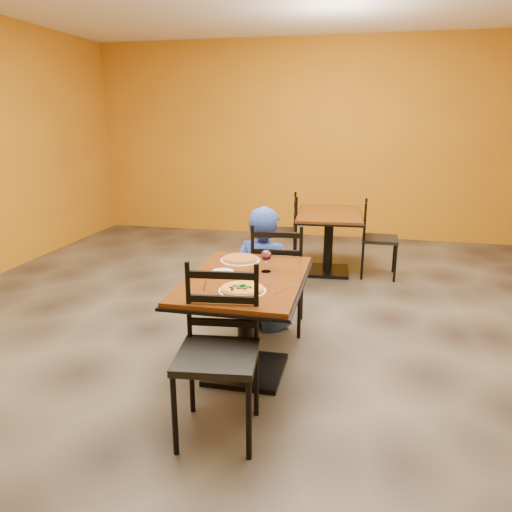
% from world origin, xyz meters
% --- Properties ---
extents(floor, '(7.00, 8.00, 0.01)m').
position_xyz_m(floor, '(0.00, 0.00, 0.00)').
color(floor, black).
rests_on(floor, ground).
extents(wall_back, '(7.00, 0.01, 3.00)m').
position_xyz_m(wall_back, '(0.00, 4.00, 1.50)').
color(wall_back, '#BA7614').
rests_on(wall_back, ground).
extents(table_main, '(0.83, 1.23, 0.75)m').
position_xyz_m(table_main, '(0.00, -0.50, 0.56)').
color(table_main, '#5C2F0E').
rests_on(table_main, floor).
extents(table_second, '(0.84, 1.19, 0.75)m').
position_xyz_m(table_second, '(0.41, 2.06, 0.55)').
color(table_second, '#5C2F0E').
rests_on(table_second, floor).
extents(chair_main_near, '(0.51, 0.51, 1.01)m').
position_xyz_m(chair_main_near, '(0.01, -1.24, 0.51)').
color(chair_main_near, black).
rests_on(chair_main_near, floor).
extents(chair_main_far, '(0.48, 0.48, 0.98)m').
position_xyz_m(chair_main_far, '(0.09, 0.34, 0.49)').
color(chair_main_far, black).
rests_on(chair_main_far, floor).
extents(chair_second_left, '(0.50, 0.50, 0.95)m').
position_xyz_m(chair_second_left, '(-0.19, 2.06, 0.47)').
color(chair_second_left, black).
rests_on(chair_second_left, floor).
extents(chair_second_right, '(0.41, 0.41, 0.91)m').
position_xyz_m(chair_second_right, '(1.01, 2.06, 0.45)').
color(chair_second_right, black).
rests_on(chair_second_right, floor).
extents(diner, '(0.63, 0.48, 1.10)m').
position_xyz_m(diner, '(-0.05, 0.37, 0.55)').
color(diner, navy).
rests_on(diner, floor).
extents(plate_main, '(0.31, 0.31, 0.01)m').
position_xyz_m(plate_main, '(0.05, -0.79, 0.76)').
color(plate_main, white).
rests_on(plate_main, table_main).
extents(pizza_main, '(0.28, 0.28, 0.02)m').
position_xyz_m(pizza_main, '(0.05, -0.79, 0.77)').
color(pizza_main, '#873009').
rests_on(pizza_main, plate_main).
extents(plate_far, '(0.31, 0.31, 0.01)m').
position_xyz_m(plate_far, '(-0.13, -0.13, 0.76)').
color(plate_far, white).
rests_on(plate_far, table_main).
extents(pizza_far, '(0.28, 0.28, 0.02)m').
position_xyz_m(pizza_far, '(-0.13, -0.13, 0.77)').
color(pizza_far, '#AF6221').
rests_on(pizza_far, plate_far).
extents(side_plate, '(0.16, 0.16, 0.01)m').
position_xyz_m(side_plate, '(-0.18, -0.44, 0.76)').
color(side_plate, white).
rests_on(side_plate, table_main).
extents(dip, '(0.09, 0.09, 0.01)m').
position_xyz_m(dip, '(-0.18, -0.44, 0.76)').
color(dip, tan).
rests_on(dip, side_plate).
extents(wine_glass, '(0.08, 0.08, 0.18)m').
position_xyz_m(wine_glass, '(0.12, -0.35, 0.84)').
color(wine_glass, white).
rests_on(wine_glass, table_main).
extents(fork, '(0.06, 0.19, 0.00)m').
position_xyz_m(fork, '(-0.22, -0.74, 0.75)').
color(fork, silver).
rests_on(fork, table_main).
extents(knife, '(0.10, 0.20, 0.00)m').
position_xyz_m(knife, '(0.30, -0.71, 0.75)').
color(knife, silver).
rests_on(knife, table_main).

